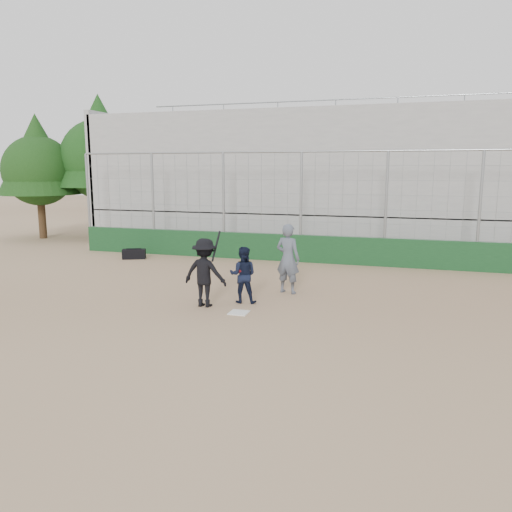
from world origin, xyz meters
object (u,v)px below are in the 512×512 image
(equipment_bag, at_px, (134,254))
(umpire, at_px, (288,262))
(catcher_crouched, at_px, (243,284))
(batter_at_plate, at_px, (205,273))

(equipment_bag, bearing_deg, umpire, -26.81)
(umpire, bearing_deg, catcher_crouched, 73.28)
(batter_at_plate, height_order, catcher_crouched, batter_at_plate)
(catcher_crouched, xyz_separation_m, umpire, (0.85, 1.35, 0.37))
(batter_at_plate, xyz_separation_m, catcher_crouched, (0.81, 0.56, -0.36))
(umpire, bearing_deg, batter_at_plate, 64.48)
(catcher_crouched, distance_m, umpire, 1.64)
(batter_at_plate, relative_size, equipment_bag, 2.00)
(catcher_crouched, relative_size, equipment_bag, 1.08)
(batter_at_plate, distance_m, catcher_crouched, 1.05)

